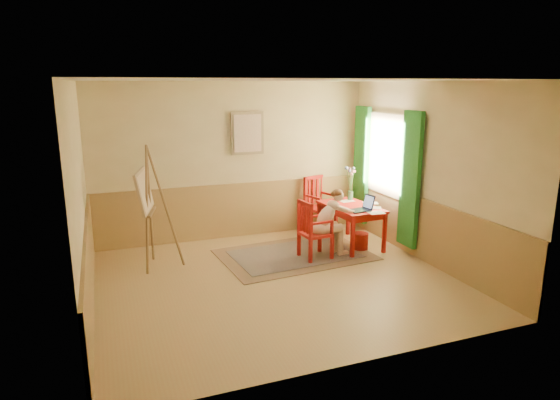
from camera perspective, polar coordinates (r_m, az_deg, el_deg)
name	(u,v)px	position (r m, az deg, el deg)	size (l,w,h in m)	color
room	(277,186)	(6.59, -0.36, 1.73)	(5.04, 4.54, 2.84)	tan
wainscot	(260,232)	(7.54, -2.44, -3.81)	(5.00, 4.50, 1.00)	tan
window	(385,167)	(8.64, 12.31, 3.89)	(0.12, 2.01, 2.20)	white
wall_portrait	(247,133)	(8.66, -3.88, 7.90)	(0.60, 0.05, 0.76)	#988059
rug	(295,254)	(8.01, 1.77, -6.47)	(2.52, 1.78, 0.02)	#8C7251
table	(351,211)	(8.37, 8.38, -1.25)	(0.81, 1.25, 0.72)	red
chair_left	(313,230)	(7.72, 3.91, -3.57)	(0.49, 0.47, 0.96)	red
chair_back	(319,204)	(9.20, 4.60, -0.49)	(0.58, 0.60, 1.05)	red
figure	(330,220)	(7.82, 5.92, -2.36)	(0.84, 0.40, 1.11)	beige
laptop	(362,207)	(8.05, 9.71, -0.88)	(0.45, 0.31, 0.25)	#1E2338
papers	(366,206)	(8.36, 10.19, -0.69)	(0.62, 1.10, 0.00)	white
vase	(350,185)	(8.73, 8.34, 1.83)	(0.25, 0.30, 0.60)	#3F724C
wastebasket	(360,241)	(8.35, 9.48, -4.84)	(0.27, 0.27, 0.28)	#A51B10
easel	(147,196)	(7.48, -15.48, 0.48)	(0.71, 0.85, 1.90)	olive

